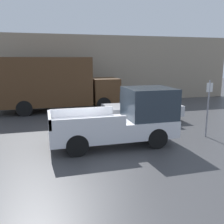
{
  "coord_description": "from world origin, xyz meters",
  "views": [
    {
      "loc": [
        -1.94,
        -9.43,
        3.43
      ],
      "look_at": [
        0.88,
        0.92,
        1.14
      ],
      "focal_mm": 40.0,
      "sensor_mm": 36.0,
      "label": 1
    }
  ],
  "objects_px": {
    "pickup_truck": "(125,119)",
    "car": "(143,107)",
    "parking_sign": "(208,106)",
    "delivery_truck": "(52,83)"
  },
  "relations": [
    {
      "from": "pickup_truck",
      "to": "car",
      "type": "xyz_separation_m",
      "value": [
        2.2,
        3.54,
        -0.26
      ]
    },
    {
      "from": "delivery_truck",
      "to": "car",
      "type": "bearing_deg",
      "value": -39.14
    },
    {
      "from": "pickup_truck",
      "to": "car",
      "type": "distance_m",
      "value": 4.18
    },
    {
      "from": "car",
      "to": "delivery_truck",
      "type": "xyz_separation_m",
      "value": [
        -4.78,
        3.89,
        1.08
      ]
    },
    {
      "from": "pickup_truck",
      "to": "parking_sign",
      "type": "distance_m",
      "value": 3.82
    },
    {
      "from": "delivery_truck",
      "to": "pickup_truck",
      "type": "bearing_deg",
      "value": -70.88
    },
    {
      "from": "car",
      "to": "delivery_truck",
      "type": "relative_size",
      "value": 0.54
    },
    {
      "from": "pickup_truck",
      "to": "car",
      "type": "height_order",
      "value": "pickup_truck"
    },
    {
      "from": "car",
      "to": "delivery_truck",
      "type": "bearing_deg",
      "value": 140.86
    },
    {
      "from": "pickup_truck",
      "to": "parking_sign",
      "type": "relative_size",
      "value": 1.98
    }
  ]
}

